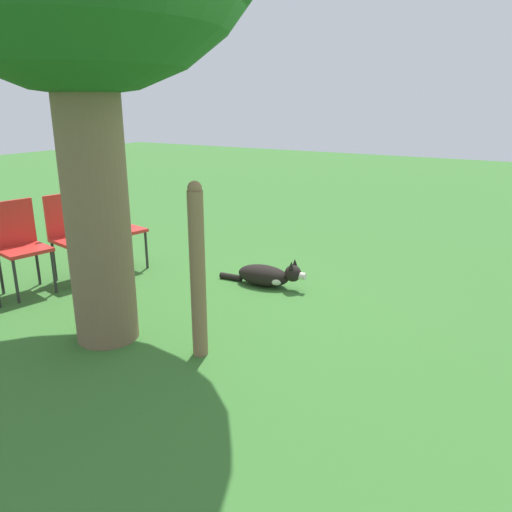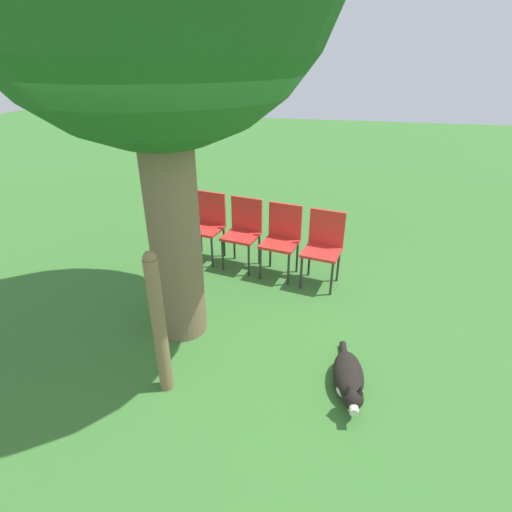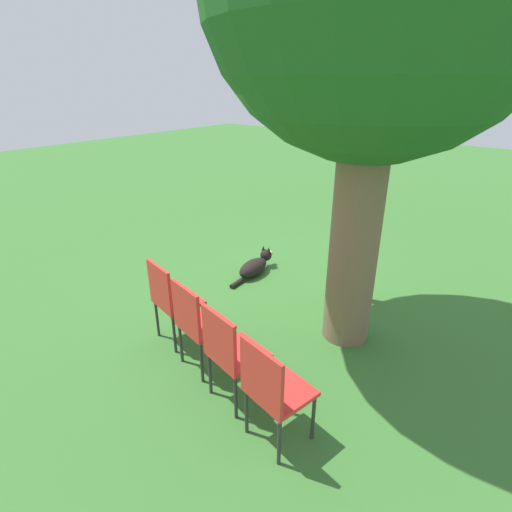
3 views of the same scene
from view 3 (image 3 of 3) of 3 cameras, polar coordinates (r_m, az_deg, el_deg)
The scene contains 7 objects.
ground_plane at distance 5.16m, azimuth 5.38°, elevation -6.53°, with size 30.00×30.00×0.00m, color #38702D.
dog at distance 5.80m, azimuth -0.09°, elevation -1.42°, with size 1.00×0.32×0.33m.
fence_post at distance 5.07m, azimuth 15.97°, elevation 0.60°, with size 0.12×0.12×1.35m.
red_chair_0 at distance 4.26m, azimuth -12.07°, elevation -5.74°, with size 0.50×0.51×0.94m.
red_chair_1 at distance 3.83m, azimuth -8.37°, elevation -9.12°, with size 0.50×0.51×0.94m.
red_chair_2 at distance 3.44m, azimuth -3.69°, elevation -13.24°, with size 0.50×0.51×0.94m.
red_chair_3 at distance 3.10m, azimuth 2.33°, elevation -18.23°, with size 0.50×0.51×0.94m.
Camera 3 is at (3.72, 2.42, 2.64)m, focal length 28.00 mm.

